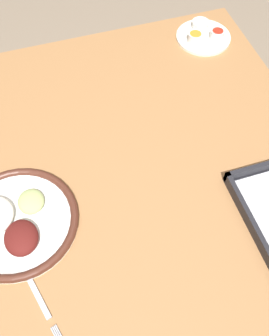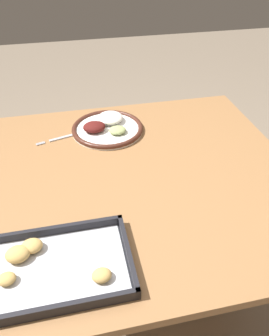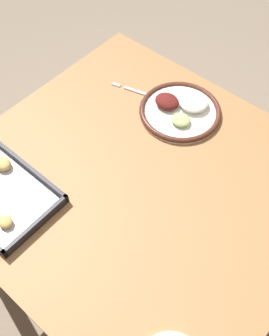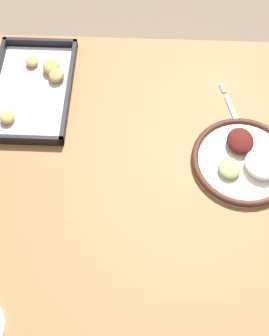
% 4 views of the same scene
% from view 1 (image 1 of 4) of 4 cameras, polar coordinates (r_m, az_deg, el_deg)
% --- Properties ---
extents(ground_plane, '(8.00, 8.00, 0.00)m').
position_cam_1_polar(ground_plane, '(1.67, -0.22, -13.68)').
color(ground_plane, '#7A6B59').
extents(dining_table, '(1.10, 1.03, 0.72)m').
position_cam_1_polar(dining_table, '(1.10, -0.32, -2.77)').
color(dining_table, olive).
rests_on(dining_table, ground_plane).
extents(dinner_plate, '(0.30, 0.30, 0.05)m').
position_cam_1_polar(dinner_plate, '(0.97, -17.05, -7.41)').
color(dinner_plate, white).
rests_on(dinner_plate, dining_table).
extents(fork, '(0.19, 0.06, 0.00)m').
position_cam_1_polar(fork, '(0.90, -13.83, -17.61)').
color(fork, '#B2B2B7').
rests_on(fork, dining_table).
extents(saucer_plate, '(0.18, 0.18, 0.04)m').
position_cam_1_polar(saucer_plate, '(1.38, 9.97, 18.51)').
color(saucer_plate, white).
rests_on(saucer_plate, dining_table).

